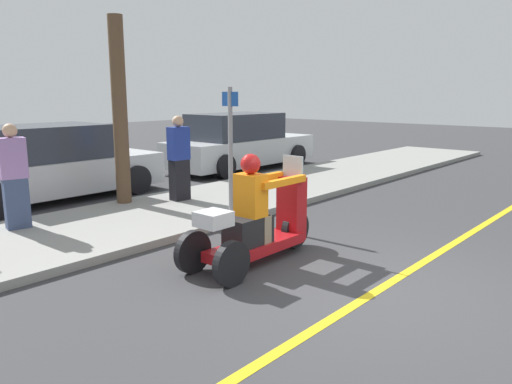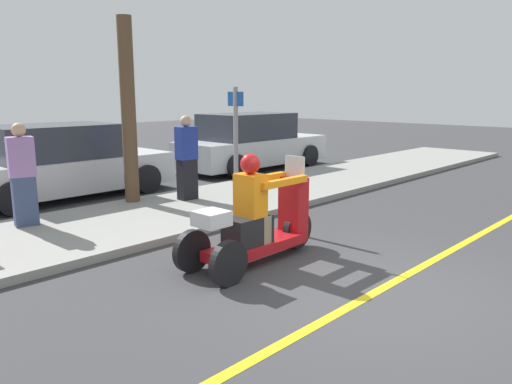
{
  "view_description": "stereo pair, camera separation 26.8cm",
  "coord_description": "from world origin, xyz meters",
  "px_view_note": "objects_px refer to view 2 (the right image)",
  "views": [
    {
      "loc": [
        -4.91,
        -2.48,
        2.23
      ],
      "look_at": [
        -0.12,
        1.69,
        0.96
      ],
      "focal_mm": 35.0,
      "sensor_mm": 36.0,
      "label": 1
    },
    {
      "loc": [
        -4.73,
        -2.68,
        2.23
      ],
      "look_at": [
        -0.12,
        1.69,
        0.96
      ],
      "focal_mm": 35.0,
      "sensor_mm": 36.0,
      "label": 2
    }
  ],
  "objects_px": {
    "street_sign": "(236,146)",
    "spectator_with_child": "(23,177)",
    "parked_car_lot_right": "(252,143)",
    "spectator_by_tree": "(187,159)",
    "tree_trunk": "(128,111)",
    "motorcycle_trike": "(257,224)",
    "parked_car_lot_far": "(61,164)"
  },
  "relations": [
    {
      "from": "parked_car_lot_right",
      "to": "parked_car_lot_far",
      "type": "bearing_deg",
      "value": 178.86
    },
    {
      "from": "motorcycle_trike",
      "to": "spectator_with_child",
      "type": "distance_m",
      "value": 4.0
    },
    {
      "from": "street_sign",
      "to": "parked_car_lot_far",
      "type": "bearing_deg",
      "value": 105.65
    },
    {
      "from": "spectator_by_tree",
      "to": "spectator_with_child",
      "type": "relative_size",
      "value": 1.01
    },
    {
      "from": "tree_trunk",
      "to": "spectator_by_tree",
      "type": "bearing_deg",
      "value": -36.79
    },
    {
      "from": "spectator_with_child",
      "to": "tree_trunk",
      "type": "height_order",
      "value": "tree_trunk"
    },
    {
      "from": "parked_car_lot_far",
      "to": "tree_trunk",
      "type": "bearing_deg",
      "value": -74.91
    },
    {
      "from": "tree_trunk",
      "to": "street_sign",
      "type": "distance_m",
      "value": 2.42
    },
    {
      "from": "spectator_by_tree",
      "to": "tree_trunk",
      "type": "xyz_separation_m",
      "value": [
        -0.86,
        0.65,
        0.95
      ]
    },
    {
      "from": "motorcycle_trike",
      "to": "spectator_by_tree",
      "type": "distance_m",
      "value": 3.73
    },
    {
      "from": "spectator_with_child",
      "to": "parked_car_lot_right",
      "type": "relative_size",
      "value": 0.34
    },
    {
      "from": "parked_car_lot_right",
      "to": "street_sign",
      "type": "relative_size",
      "value": 2.22
    },
    {
      "from": "spectator_with_child",
      "to": "street_sign",
      "type": "xyz_separation_m",
      "value": [
        2.85,
        -1.93,
        0.4
      ]
    },
    {
      "from": "motorcycle_trike",
      "to": "spectator_with_child",
      "type": "xyz_separation_m",
      "value": [
        -1.51,
        3.69,
        0.39
      ]
    },
    {
      "from": "motorcycle_trike",
      "to": "spectator_with_child",
      "type": "height_order",
      "value": "spectator_with_child"
    },
    {
      "from": "parked_car_lot_right",
      "to": "street_sign",
      "type": "xyz_separation_m",
      "value": [
        -4.59,
        -4.05,
        0.55
      ]
    },
    {
      "from": "spectator_by_tree",
      "to": "parked_car_lot_far",
      "type": "distance_m",
      "value": 2.91
    },
    {
      "from": "spectator_by_tree",
      "to": "tree_trunk",
      "type": "distance_m",
      "value": 1.44
    },
    {
      "from": "parked_car_lot_far",
      "to": "spectator_with_child",
      "type": "bearing_deg",
      "value": -126.92
    },
    {
      "from": "motorcycle_trike",
      "to": "tree_trunk",
      "type": "xyz_separation_m",
      "value": [
        0.68,
        4.02,
        1.35
      ]
    },
    {
      "from": "spectator_by_tree",
      "to": "parked_car_lot_right",
      "type": "height_order",
      "value": "spectator_by_tree"
    },
    {
      "from": "parked_car_lot_far",
      "to": "street_sign",
      "type": "height_order",
      "value": "street_sign"
    },
    {
      "from": "motorcycle_trike",
      "to": "spectator_by_tree",
      "type": "relative_size",
      "value": 1.34
    },
    {
      "from": "tree_trunk",
      "to": "street_sign",
      "type": "relative_size",
      "value": 1.59
    },
    {
      "from": "motorcycle_trike",
      "to": "parked_car_lot_far",
      "type": "distance_m",
      "value": 5.93
    },
    {
      "from": "tree_trunk",
      "to": "motorcycle_trike",
      "type": "bearing_deg",
      "value": -99.61
    },
    {
      "from": "parked_car_lot_right",
      "to": "spectator_by_tree",
      "type": "bearing_deg",
      "value": -150.9
    },
    {
      "from": "spectator_with_child",
      "to": "parked_car_lot_far",
      "type": "height_order",
      "value": "spectator_with_child"
    },
    {
      "from": "parked_car_lot_right",
      "to": "street_sign",
      "type": "height_order",
      "value": "street_sign"
    },
    {
      "from": "parked_car_lot_right",
      "to": "spectator_with_child",
      "type": "bearing_deg",
      "value": -164.07
    },
    {
      "from": "motorcycle_trike",
      "to": "spectator_by_tree",
      "type": "bearing_deg",
      "value": 65.38
    },
    {
      "from": "street_sign",
      "to": "spectator_with_child",
      "type": "bearing_deg",
      "value": 145.88
    }
  ]
}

